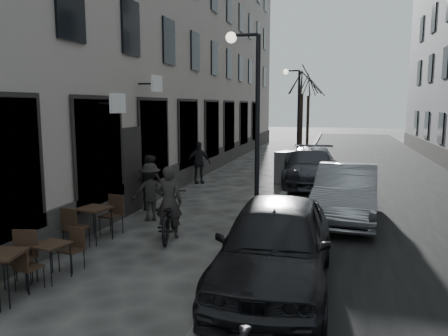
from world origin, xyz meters
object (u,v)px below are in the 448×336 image
at_px(streetlamp_far, 295,107).
at_px(bistro_set_b, 51,258).
at_px(bistro_set_c, 94,221).
at_px(bicycle, 169,216).
at_px(pedestrian_near, 150,182).
at_px(pedestrian_far, 198,163).
at_px(car_near, 275,244).
at_px(tree_near, 302,80).
at_px(utility_cabinet, 285,167).
at_px(tree_far, 309,85).
at_px(car_far, 311,167).
at_px(streetlamp_near, 251,109).
at_px(bistro_set_a, 1,272).
at_px(pedestrian_mid, 150,192).
at_px(car_mid, 346,193).

xyz_separation_m(streetlamp_far, bistro_set_b, (-2.94, -16.32, -2.73)).
xyz_separation_m(bistro_set_c, bicycle, (1.61, 0.76, 0.04)).
bearing_deg(bistro_set_b, pedestrian_near, 105.29).
height_order(pedestrian_far, car_near, pedestrian_far).
relative_size(tree_near, utility_cabinet, 4.24).
relative_size(tree_far, bistro_set_b, 3.93).
bearing_deg(car_far, streetlamp_near, -100.43).
xyz_separation_m(bicycle, pedestrian_near, (-1.65, 2.55, 0.32)).
distance_m(utility_cabinet, pedestrian_far, 3.60).
bearing_deg(bistro_set_c, car_near, -8.62).
distance_m(bistro_set_a, car_far, 13.09).
distance_m(bistro_set_c, car_far, 10.17).
xyz_separation_m(streetlamp_far, pedestrian_mid, (-2.90, -11.89, -2.34)).
xyz_separation_m(pedestrian_near, pedestrian_far, (0.02, 4.85, 0.00)).
bearing_deg(bistro_set_b, bistro_set_a, -93.50).
bearing_deg(utility_cabinet, bistro_set_b, -81.11).
xyz_separation_m(tree_far, bistro_set_a, (-3.25, -26.31, -4.15)).
bearing_deg(pedestrian_near, bicycle, 141.59).
relative_size(pedestrian_near, pedestrian_far, 1.00).
xyz_separation_m(bistro_set_a, pedestrian_mid, (0.27, 5.42, 0.31)).
height_order(tree_near, pedestrian_near, tree_near).
distance_m(bistro_set_a, pedestrian_far, 11.42).
relative_size(tree_near, bistro_set_b, 3.93).
bearing_deg(tree_near, pedestrian_far, -111.36).
bearing_deg(pedestrian_far, tree_near, 34.47).
height_order(tree_near, bistro_set_a, tree_near).
xyz_separation_m(tree_near, car_far, (1.10, -7.96, -3.92)).
distance_m(streetlamp_far, tree_far, 9.12).
distance_m(bicycle, car_near, 3.78).
distance_m(streetlamp_near, car_far, 7.53).
bearing_deg(bistro_set_b, pedestrian_far, 102.84).
bearing_deg(bistro_set_c, tree_near, 89.05).
height_order(tree_far, bicycle, tree_far).
xyz_separation_m(bicycle, pedestrian_mid, (-1.12, 1.40, 0.27)).
xyz_separation_m(utility_cabinet, car_mid, (2.38, -5.33, 0.10)).
xyz_separation_m(bistro_set_b, pedestrian_mid, (0.03, 4.43, 0.39)).
xyz_separation_m(utility_cabinet, bicycle, (-1.87, -8.25, -0.12)).
xyz_separation_m(tree_far, bistro_set_c, (-3.46, -23.04, -4.15)).
relative_size(streetlamp_near, bistro_set_c, 2.94).
relative_size(tree_far, bicycle, 2.73).
relative_size(car_near, car_mid, 1.01).
relative_size(bistro_set_b, pedestrian_near, 0.83).
relative_size(streetlamp_far, car_near, 1.07).
relative_size(streetlamp_far, bistro_set_c, 2.94).
height_order(pedestrian_near, car_near, pedestrian_near).
height_order(tree_far, pedestrian_near, tree_far).
bearing_deg(bistro_set_c, car_far, 73.85).
bearing_deg(bicycle, bistro_set_b, 55.66).
relative_size(bistro_set_b, car_mid, 0.31).
relative_size(tree_near, pedestrian_far, 3.26).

